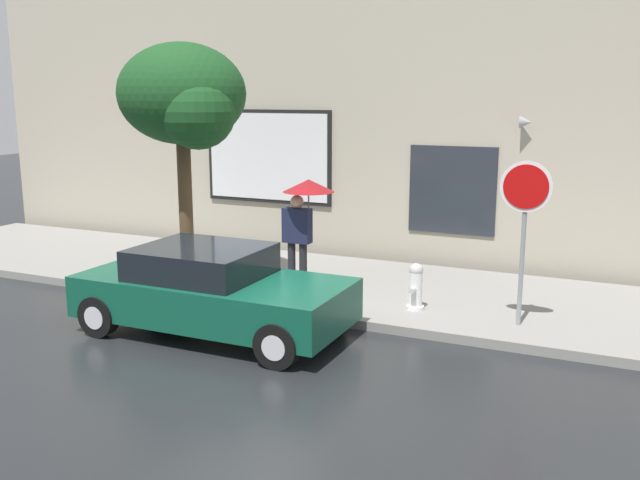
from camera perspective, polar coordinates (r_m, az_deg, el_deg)
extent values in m
plane|color=black|center=(10.92, -7.17, -7.64)|extent=(60.00, 60.00, 0.00)
cube|color=gray|center=(13.43, -0.46, -3.51)|extent=(20.00, 4.00, 0.15)
cube|color=#B2A893|center=(15.25, 3.56, 11.33)|extent=(20.00, 0.40, 7.00)
cube|color=black|center=(16.04, -4.27, 6.81)|extent=(3.14, 0.06, 2.11)
cube|color=silver|center=(16.01, -4.32, 6.80)|extent=(2.98, 0.03, 1.95)
cube|color=#262B33|center=(14.56, 10.74, 4.01)|extent=(1.80, 0.04, 1.80)
cone|color=#99999E|center=(14.04, 16.45, 9.21)|extent=(0.22, 0.24, 0.24)
cube|color=#0F4C38|center=(10.83, -8.64, -4.65)|extent=(4.17, 1.83, 0.63)
cube|color=black|center=(10.81, -9.66, -1.73)|extent=(1.88, 1.61, 0.46)
cylinder|color=black|center=(10.91, 0.65, -5.80)|extent=(0.64, 0.22, 0.64)
cylinder|color=silver|center=(10.91, 0.65, -5.80)|extent=(0.35, 0.24, 0.35)
cylinder|color=black|center=(9.48, -3.53, -8.60)|extent=(0.64, 0.22, 0.64)
cylinder|color=silver|center=(9.48, -3.53, -8.60)|extent=(0.35, 0.24, 0.35)
cylinder|color=black|center=(12.42, -12.43, -3.89)|extent=(0.64, 0.22, 0.64)
cylinder|color=silver|center=(12.42, -12.43, -3.89)|extent=(0.35, 0.24, 0.35)
cylinder|color=black|center=(11.18, -17.63, -5.94)|extent=(0.64, 0.22, 0.64)
cylinder|color=silver|center=(11.18, -17.63, -5.94)|extent=(0.35, 0.24, 0.35)
cylinder|color=white|center=(11.58, 7.81, -4.04)|extent=(0.22, 0.22, 0.66)
sphere|color=#BBBBB7|center=(11.49, 7.85, -2.46)|extent=(0.23, 0.23, 0.23)
cylinder|color=#BBBBB7|center=(11.42, 7.58, -4.09)|extent=(0.09, 0.12, 0.09)
cylinder|color=#BBBBB7|center=(11.72, 8.04, -3.69)|extent=(0.09, 0.12, 0.09)
cylinder|color=white|center=(11.66, 7.77, -5.46)|extent=(0.30, 0.30, 0.06)
cylinder|color=black|center=(12.62, -2.33, -2.11)|extent=(0.14, 0.14, 0.88)
cylinder|color=black|center=(12.52, -1.39, -2.21)|extent=(0.14, 0.14, 0.88)
cube|color=#191E38|center=(12.41, -1.88, 1.19)|extent=(0.51, 0.22, 0.62)
sphere|color=tan|center=(12.34, -1.90, 3.14)|extent=(0.24, 0.24, 0.24)
cylinder|color=#4C4C51|center=(12.27, -0.93, 2.26)|extent=(0.02, 0.02, 0.90)
cone|color=maroon|center=(12.20, -0.94, 4.46)|extent=(0.91, 0.91, 0.22)
cylinder|color=#4C3823|center=(13.11, -10.90, 2.56)|extent=(0.26, 0.26, 2.82)
ellipsoid|color=#19471E|center=(12.95, -11.26, 11.64)|extent=(2.40, 2.04, 1.80)
sphere|color=#19471E|center=(12.40, -9.96, 10.31)|extent=(1.32, 1.32, 1.32)
cylinder|color=gray|center=(10.91, 16.23, -0.44)|extent=(0.07, 0.07, 2.49)
cylinder|color=white|center=(10.72, 16.47, 4.20)|extent=(0.76, 0.02, 0.76)
cylinder|color=red|center=(10.71, 16.46, 4.19)|extent=(0.66, 0.02, 0.66)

